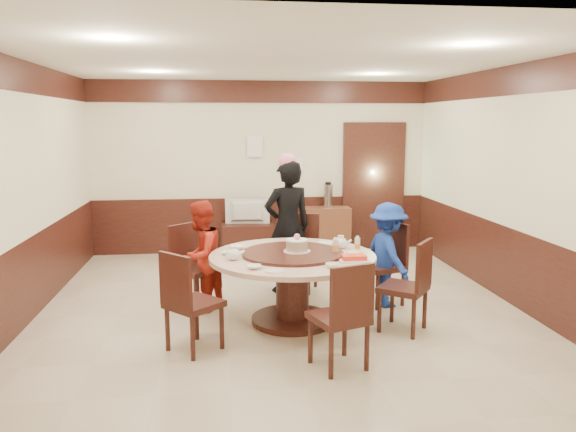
{
  "coord_description": "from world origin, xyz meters",
  "views": [
    {
      "loc": [
        -0.66,
        -6.24,
        2.14
      ],
      "look_at": [
        0.08,
        -0.08,
        1.1
      ],
      "focal_mm": 35.0,
      "sensor_mm": 36.0,
      "label": 1
    }
  ],
  "objects": [
    {
      "name": "room",
      "position": [
        0.01,
        0.01,
        1.08
      ],
      "size": [
        6.0,
        6.04,
        2.84
      ],
      "color": "beige",
      "rests_on": "ground"
    },
    {
      "name": "banquet_table",
      "position": [
        0.08,
        -0.48,
        0.53
      ],
      "size": [
        1.77,
        1.77,
        0.78
      ],
      "color": "#361510",
      "rests_on": "ground"
    },
    {
      "name": "chair_0",
      "position": [
        1.23,
        0.03,
        0.3
      ],
      "size": [
        0.57,
        0.56,
        0.97
      ],
      "rotation": [
        0.0,
        0.0,
        1.9
      ],
      "color": "#361510",
      "rests_on": "ground"
    },
    {
      "name": "chair_1",
      "position": [
        0.32,
        0.71,
        0.3
      ],
      "size": [
        0.58,
        0.59,
        0.97
      ],
      "rotation": [
        0.0,
        0.0,
        2.73
      ],
      "color": "#361510",
      "rests_on": "ground"
    },
    {
      "name": "chair_2",
      "position": [
        -0.98,
        0.16,
        0.3
      ],
      "size": [
        0.62,
        0.62,
        0.97
      ],
      "rotation": [
        0.0,
        0.0,
        3.92
      ],
      "color": "#361510",
      "rests_on": "ground"
    },
    {
      "name": "chair_3",
      "position": [
        -0.95,
        -1.13,
        0.3
      ],
      "size": [
        0.62,
        0.62,
        0.97
      ],
      "rotation": [
        0.0,
        0.0,
        5.47
      ],
      "color": "#361510",
      "rests_on": "ground"
    },
    {
      "name": "chair_4",
      "position": [
        0.35,
        -1.67,
        0.3
      ],
      "size": [
        0.56,
        0.57,
        0.97
      ],
      "rotation": [
        0.0,
        0.0,
        6.63
      ],
      "color": "#361510",
      "rests_on": "ground"
    },
    {
      "name": "chair_5",
      "position": [
        1.2,
        -0.87,
        0.3
      ],
      "size": [
        0.62,
        0.62,
        0.97
      ],
      "rotation": [
        0.0,
        0.0,
        7.19
      ],
      "color": "#361510",
      "rests_on": "ground"
    },
    {
      "name": "person_standing",
      "position": [
        0.16,
        0.65,
        0.84
      ],
      "size": [
        0.69,
        0.53,
        1.68
      ],
      "primitive_type": "imported",
      "rotation": [
        0.0,
        0.0,
        3.37
      ],
      "color": "black",
      "rests_on": "ground"
    },
    {
      "name": "person_red",
      "position": [
        -0.9,
        0.04,
        0.64
      ],
      "size": [
        0.72,
        0.77,
        1.27
      ],
      "primitive_type": "imported",
      "rotation": [
        0.0,
        0.0,
        4.21
      ],
      "color": "#AA2316",
      "rests_on": "ground"
    },
    {
      "name": "person_blue",
      "position": [
        1.26,
        -0.05,
        0.61
      ],
      "size": [
        0.61,
        0.87,
        1.22
      ],
      "primitive_type": "imported",
      "rotation": [
        0.0,
        0.0,
        1.78
      ],
      "color": "#173498",
      "rests_on": "ground"
    },
    {
      "name": "birthday_cake",
      "position": [
        0.13,
        -0.48,
        0.85
      ],
      "size": [
        0.29,
        0.29,
        0.2
      ],
      "color": "white",
      "rests_on": "banquet_table"
    },
    {
      "name": "teapot_left",
      "position": [
        -0.55,
        -0.64,
        0.81
      ],
      "size": [
        0.17,
        0.15,
        0.13
      ],
      "primitive_type": "ellipsoid",
      "color": "white",
      "rests_on": "banquet_table"
    },
    {
      "name": "teapot_right",
      "position": [
        0.65,
        -0.25,
        0.81
      ],
      "size": [
        0.17,
        0.15,
        0.13
      ],
      "primitive_type": "ellipsoid",
      "color": "white",
      "rests_on": "banquet_table"
    },
    {
      "name": "bowl_0",
      "position": [
        -0.49,
        -0.14,
        0.77
      ],
      "size": [
        0.16,
        0.16,
        0.04
      ],
      "primitive_type": "imported",
      "color": "white",
      "rests_on": "banquet_table"
    },
    {
      "name": "bowl_1",
      "position": [
        0.39,
        -1.06,
        0.77
      ],
      "size": [
        0.13,
        0.13,
        0.04
      ],
      "primitive_type": "imported",
      "color": "white",
      "rests_on": "banquet_table"
    },
    {
      "name": "bowl_2",
      "position": [
        -0.36,
        -1.02,
        0.77
      ],
      "size": [
        0.14,
        0.14,
        0.04
      ],
      "primitive_type": "imported",
      "color": "white",
      "rests_on": "banquet_table"
    },
    {
      "name": "bowl_3",
      "position": [
        0.71,
        -0.61,
        0.77
      ],
      "size": [
        0.14,
        0.14,
        0.04
      ],
      "primitive_type": "imported",
      "color": "white",
      "rests_on": "banquet_table"
    },
    {
      "name": "bowl_4",
      "position": [
        -0.6,
        -0.39,
        0.77
      ],
      "size": [
        0.13,
        0.13,
        0.03
      ],
      "primitive_type": "imported",
      "color": "white",
      "rests_on": "banquet_table"
    },
    {
      "name": "saucer_near",
      "position": [
        -0.17,
        -1.13,
        0.76
      ],
      "size": [
        0.18,
        0.18,
        0.01
      ],
      "primitive_type": "cylinder",
      "color": "white",
      "rests_on": "banquet_table"
    },
    {
      "name": "saucer_far",
      "position": [
        0.53,
        0.02,
        0.76
      ],
      "size": [
        0.18,
        0.18,
        0.01
      ],
      "primitive_type": "cylinder",
      "color": "white",
      "rests_on": "banquet_table"
    },
    {
      "name": "shrimp_platter",
      "position": [
        0.66,
        -0.83,
        0.78
      ],
      "size": [
        0.3,
        0.2,
        0.06
      ],
      "color": "white",
      "rests_on": "banquet_table"
    },
    {
      "name": "bottle_0",
      "position": [
        0.54,
        -0.51,
        0.83
      ],
      "size": [
        0.06,
        0.06,
        0.16
      ],
      "primitive_type": "cylinder",
      "color": "silver",
      "rests_on": "banquet_table"
    },
    {
      "name": "bottle_1",
      "position": [
        0.79,
        -0.46,
        0.83
      ],
      "size": [
        0.06,
        0.06,
        0.16
      ],
      "primitive_type": "cylinder",
      "color": "silver",
      "rests_on": "banquet_table"
    },
    {
      "name": "tv_stand",
      "position": [
        -0.24,
        2.75,
        0.25
      ],
      "size": [
        0.85,
        0.45,
        0.5
      ],
      "primitive_type": "cube",
      "color": "#361510",
      "rests_on": "ground"
    },
    {
      "name": "television",
      "position": [
        -0.24,
        2.75,
        0.71
      ],
      "size": [
        0.73,
        0.14,
        0.42
      ],
      "primitive_type": "imported",
      "rotation": [
        0.0,
        0.0,
        3.07
      ],
      "color": "#939396",
      "rests_on": "tv_stand"
    },
    {
      "name": "side_cabinet",
      "position": [
        1.05,
        2.78,
        0.38
      ],
      "size": [
        0.8,
        0.4,
        0.75
      ],
      "primitive_type": "cube",
      "color": "brown",
      "rests_on": "ground"
    },
    {
      "name": "thermos",
      "position": [
        1.09,
        2.78,
        0.94
      ],
      "size": [
        0.15,
        0.15,
        0.38
      ],
      "primitive_type": "cylinder",
      "color": "silver",
      "rests_on": "side_cabinet"
    },
    {
      "name": "notice_left",
      "position": [
        -0.1,
        2.96,
        1.75
      ],
      "size": [
        0.25,
        0.0,
        0.35
      ],
      "primitive_type": "cube",
      "color": "white",
      "rests_on": "room"
    },
    {
      "name": "notice_right",
      "position": [
        0.55,
        2.96,
        1.45
      ],
      "size": [
        0.3,
        0.0,
        0.22
      ],
      "primitive_type": "cube",
      "color": "white",
      "rests_on": "room"
    }
  ]
}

